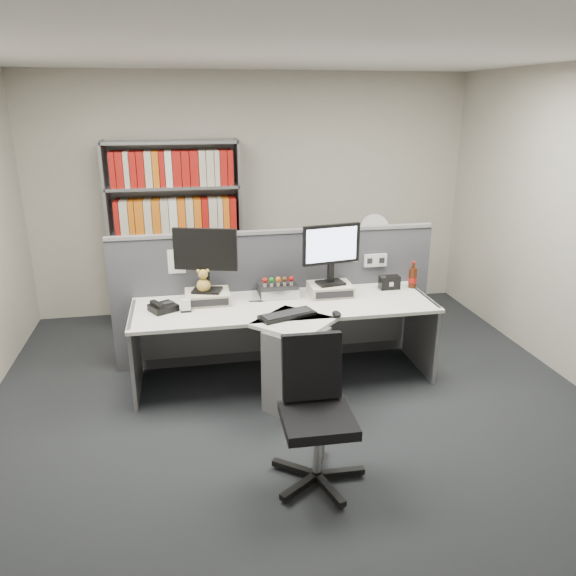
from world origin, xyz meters
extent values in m
plane|color=#24272A|center=(0.00, 0.00, 0.00)|extent=(5.50, 5.50, 0.00)
cube|color=#B1AC9E|center=(0.00, 2.75, 1.35)|extent=(5.00, 0.04, 2.70)
cube|color=white|center=(0.00, 0.00, 2.70)|extent=(5.00, 5.50, 0.04)
cube|color=#44464D|center=(0.00, 1.25, 0.62)|extent=(3.00, 0.05, 1.25)
cube|color=gray|center=(0.00, 1.25, 1.26)|extent=(3.00, 0.07, 0.03)
cube|color=white|center=(0.95, 1.22, 0.95)|extent=(0.22, 0.04, 0.12)
cube|color=white|center=(-0.90, 1.22, 1.05)|extent=(0.16, 0.00, 0.22)
cube|color=white|center=(-0.50, 1.22, 1.05)|extent=(0.16, 0.00, 0.22)
cube|color=white|center=(0.70, 1.22, 1.05)|extent=(0.16, 0.00, 0.22)
cube|color=white|center=(0.00, 0.82, 0.70)|extent=(2.60, 0.80, 0.03)
cube|color=white|center=(0.00, 0.42, 0.70)|extent=(0.74, 0.74, 0.03)
cube|color=gray|center=(0.00, 0.30, 0.34)|extent=(0.57, 0.57, 0.69)
cube|color=gray|center=(-1.28, 0.82, 0.36)|extent=(0.03, 0.70, 0.72)
cube|color=gray|center=(1.28, 0.82, 0.36)|extent=(0.03, 0.70, 0.72)
cube|color=gray|center=(0.00, 1.18, 0.35)|extent=(2.50, 0.02, 0.45)
cube|color=beige|center=(-0.65, 0.98, 0.77)|extent=(0.38, 0.30, 0.10)
cube|color=black|center=(-0.65, 0.83, 0.77)|extent=(0.34, 0.01, 0.06)
cube|color=beige|center=(0.45, 0.98, 0.77)|extent=(0.38, 0.30, 0.10)
cube|color=black|center=(0.45, 0.83, 0.77)|extent=(0.34, 0.01, 0.06)
cube|color=black|center=(-0.65, 0.98, 0.83)|extent=(0.28, 0.24, 0.02)
cube|color=black|center=(-0.65, 0.98, 0.93)|extent=(0.06, 0.05, 0.20)
cube|color=black|center=(-0.65, 0.98, 1.20)|extent=(0.53, 0.19, 0.36)
cube|color=#BDCBF7|center=(-0.64, 0.96, 1.20)|extent=(0.47, 0.14, 0.30)
cube|color=black|center=(0.45, 0.98, 0.83)|extent=(0.26, 0.21, 0.02)
cube|color=black|center=(0.45, 0.98, 0.93)|extent=(0.06, 0.04, 0.19)
cube|color=black|center=(0.45, 0.98, 1.19)|extent=(0.53, 0.13, 0.35)
cube|color=#BDCBF7|center=(0.45, 0.96, 1.19)|extent=(0.47, 0.08, 0.30)
cube|color=black|center=(-0.02, 1.06, 0.77)|extent=(0.34, 0.30, 0.09)
cube|color=silver|center=(-0.02, 0.91, 0.77)|extent=(0.34, 0.01, 0.08)
cylinder|color=beige|center=(-0.14, 1.04, 0.83)|extent=(0.03, 0.03, 0.03)
sphere|color=#A5140F|center=(-0.14, 1.04, 0.87)|extent=(0.05, 0.05, 0.05)
cylinder|color=beige|center=(-0.08, 1.04, 0.83)|extent=(0.03, 0.03, 0.03)
sphere|color=#19721E|center=(-0.08, 1.04, 0.87)|extent=(0.05, 0.05, 0.05)
cylinder|color=beige|center=(-0.02, 1.04, 0.83)|extent=(0.03, 0.03, 0.03)
sphere|color=orange|center=(-0.02, 1.04, 0.87)|extent=(0.05, 0.05, 0.05)
cylinder|color=beige|center=(0.04, 1.04, 0.83)|extent=(0.03, 0.03, 0.03)
sphere|color=#593319|center=(0.04, 1.04, 0.87)|extent=(0.05, 0.05, 0.05)
cylinder|color=beige|center=(0.10, 1.04, 0.83)|extent=(0.03, 0.03, 0.03)
sphere|color=#A5140F|center=(0.10, 1.04, 0.87)|extent=(0.05, 0.05, 0.05)
cube|color=black|center=(-0.03, 0.52, 0.73)|extent=(0.50, 0.32, 0.03)
cube|color=black|center=(-0.03, 0.52, 0.75)|extent=(0.43, 0.25, 0.01)
ellipsoid|color=black|center=(0.36, 0.45, 0.74)|extent=(0.07, 0.12, 0.04)
cube|color=black|center=(-1.02, 0.84, 0.75)|extent=(0.27, 0.26, 0.06)
cube|color=black|center=(-1.07, 0.81, 0.79)|extent=(0.12, 0.17, 0.03)
cube|color=black|center=(-0.98, 0.86, 0.78)|extent=(0.11, 0.09, 0.01)
cube|color=black|center=(-0.84, 0.79, 0.73)|extent=(0.09, 0.05, 0.02)
cube|color=white|center=(-0.84, 0.77, 0.78)|extent=(0.08, 0.03, 0.09)
cube|color=white|center=(-0.84, 0.81, 0.78)|extent=(0.08, 0.03, 0.09)
sphere|color=gold|center=(-0.68, 0.96, 0.88)|extent=(0.12, 0.12, 0.12)
sphere|color=gold|center=(-0.68, 0.96, 0.98)|extent=(0.08, 0.08, 0.08)
sphere|color=gold|center=(-0.72, 0.96, 1.01)|extent=(0.03, 0.03, 0.03)
sphere|color=gold|center=(-0.64, 0.96, 1.01)|extent=(0.03, 0.03, 0.03)
cube|color=black|center=(1.03, 1.03, 0.78)|extent=(0.18, 0.10, 0.12)
cylinder|color=#3F190A|center=(1.26, 1.03, 0.81)|extent=(0.07, 0.07, 0.19)
cylinder|color=#A5140F|center=(1.26, 1.03, 0.79)|extent=(0.08, 0.08, 0.05)
cylinder|color=#3F190A|center=(1.26, 1.03, 0.94)|extent=(0.03, 0.03, 0.05)
cylinder|color=#A5140F|center=(1.26, 1.03, 0.97)|extent=(0.03, 0.03, 0.01)
cube|color=gray|center=(-1.59, 2.45, 1.00)|extent=(0.03, 0.40, 2.00)
cube|color=gray|center=(-0.21, 2.45, 1.00)|extent=(0.03, 0.40, 2.00)
cube|color=gray|center=(-0.90, 2.64, 1.00)|extent=(1.40, 0.02, 2.00)
cube|color=gray|center=(-0.90, 2.45, 0.02)|extent=(1.38, 0.40, 0.03)
cube|color=gray|center=(-0.90, 2.45, 0.52)|extent=(1.38, 0.40, 0.03)
cube|color=gray|center=(-0.90, 2.45, 1.02)|extent=(1.38, 0.40, 0.03)
cube|color=gray|center=(-0.90, 2.45, 1.52)|extent=(1.38, 0.40, 0.03)
cube|color=gray|center=(-0.90, 2.45, 1.98)|extent=(1.38, 0.40, 0.03)
cube|color=#A5140F|center=(-0.90, 2.42, 0.22)|extent=(1.24, 0.28, 0.36)
cube|color=orange|center=(-0.90, 2.42, 0.72)|extent=(1.24, 0.28, 0.36)
cube|color=beige|center=(-0.90, 2.42, 1.21)|extent=(1.24, 0.28, 0.36)
cube|color=white|center=(-0.90, 2.42, 1.71)|extent=(1.24, 0.28, 0.36)
cube|color=gray|center=(1.20, 2.00, 0.35)|extent=(0.45, 0.60, 0.70)
cube|color=black|center=(1.20, 1.70, 0.52)|extent=(0.40, 0.02, 0.28)
cube|color=black|center=(1.20, 1.70, 0.20)|extent=(0.40, 0.02, 0.28)
cylinder|color=white|center=(1.20, 2.00, 0.72)|extent=(0.19, 0.19, 0.03)
cylinder|color=white|center=(1.20, 2.00, 0.82)|extent=(0.03, 0.03, 0.19)
cylinder|color=white|center=(1.20, 1.98, 1.07)|extent=(0.32, 0.13, 0.31)
cylinder|color=silver|center=(1.20, 2.01, 1.07)|extent=(0.31, 0.12, 0.31)
cylinder|color=silver|center=(-0.05, -0.62, 0.25)|extent=(0.05, 0.05, 0.39)
cube|color=black|center=(-0.05, -0.62, 0.46)|extent=(0.46, 0.46, 0.07)
cube|color=black|center=(-0.04, -0.42, 0.74)|extent=(0.39, 0.11, 0.45)
cube|color=black|center=(0.13, -0.63, 0.04)|extent=(0.30, 0.06, 0.04)
cylinder|color=black|center=(0.24, -0.63, 0.03)|extent=(0.05, 0.05, 0.03)
cube|color=black|center=(0.01, -0.46, 0.04)|extent=(0.14, 0.29, 0.04)
cylinder|color=black|center=(0.05, -0.34, 0.03)|extent=(0.05, 0.05, 0.03)
cube|color=black|center=(-0.19, -0.52, 0.04)|extent=(0.26, 0.22, 0.04)
cylinder|color=black|center=(-0.28, -0.44, 0.03)|extent=(0.05, 0.05, 0.03)
cube|color=black|center=(-0.19, -0.72, 0.04)|extent=(0.27, 0.21, 0.04)
cylinder|color=black|center=(-0.29, -0.79, 0.03)|extent=(0.05, 0.05, 0.03)
cube|color=black|center=(0.00, -0.79, 0.04)|extent=(0.13, 0.30, 0.04)
cylinder|color=black|center=(0.03, -0.90, 0.03)|extent=(0.05, 0.05, 0.03)
camera|label=1|loc=(-0.81, -3.60, 2.38)|focal=34.63mm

